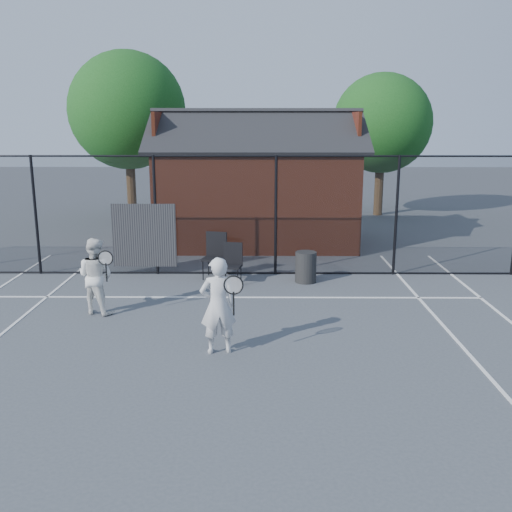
{
  "coord_description": "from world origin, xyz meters",
  "views": [
    {
      "loc": [
        0.62,
        -9.04,
        3.79
      ],
      "look_at": [
        0.53,
        2.34,
        1.1
      ],
      "focal_mm": 40.0,
      "sensor_mm": 36.0,
      "label": 1
    }
  ],
  "objects_px": {
    "player_front": "(218,305)",
    "waste_bin": "(306,267)",
    "chair_left": "(214,257)",
    "player_back": "(95,276)",
    "chair_right": "(231,264)",
    "clubhouse": "(257,192)"
  },
  "relations": [
    {
      "from": "clubhouse",
      "to": "chair_left",
      "type": "bearing_deg",
      "value": -103.09
    },
    {
      "from": "player_front",
      "to": "chair_right",
      "type": "distance_m",
      "value": 4.18
    },
    {
      "from": "chair_left",
      "to": "chair_right",
      "type": "bearing_deg",
      "value": -34.92
    },
    {
      "from": "clubhouse",
      "to": "player_back",
      "type": "distance_m",
      "value": 7.78
    },
    {
      "from": "chair_left",
      "to": "player_back",
      "type": "bearing_deg",
      "value": -116.3
    },
    {
      "from": "player_back",
      "to": "chair_right",
      "type": "height_order",
      "value": "player_back"
    },
    {
      "from": "player_front",
      "to": "player_back",
      "type": "height_order",
      "value": "player_front"
    },
    {
      "from": "clubhouse",
      "to": "waste_bin",
      "type": "relative_size",
      "value": 8.72
    },
    {
      "from": "waste_bin",
      "to": "player_front",
      "type": "bearing_deg",
      "value": -112.49
    },
    {
      "from": "clubhouse",
      "to": "player_front",
      "type": "distance_m",
      "value": 9.11
    },
    {
      "from": "waste_bin",
      "to": "clubhouse",
      "type": "bearing_deg",
      "value": 104.41
    },
    {
      "from": "clubhouse",
      "to": "chair_right",
      "type": "height_order",
      "value": "clubhouse"
    },
    {
      "from": "chair_right",
      "to": "clubhouse",
      "type": "bearing_deg",
      "value": 93.73
    },
    {
      "from": "player_back",
      "to": "player_front",
      "type": "bearing_deg",
      "value": -37.68
    },
    {
      "from": "clubhouse",
      "to": "waste_bin",
      "type": "height_order",
      "value": "clubhouse"
    },
    {
      "from": "player_front",
      "to": "waste_bin",
      "type": "xyz_separation_m",
      "value": [
        1.79,
        4.33,
        -0.45
      ]
    },
    {
      "from": "player_front",
      "to": "chair_left",
      "type": "distance_m",
      "value": 4.69
    },
    {
      "from": "chair_right",
      "to": "waste_bin",
      "type": "bearing_deg",
      "value": 15.82
    },
    {
      "from": "clubhouse",
      "to": "player_front",
      "type": "bearing_deg",
      "value": -93.65
    },
    {
      "from": "player_front",
      "to": "chair_right",
      "type": "xyz_separation_m",
      "value": [
        0.01,
        4.16,
        -0.35
      ]
    },
    {
      "from": "chair_left",
      "to": "waste_bin",
      "type": "xyz_separation_m",
      "value": [
        2.24,
        -0.33,
        -0.18
      ]
    },
    {
      "from": "chair_left",
      "to": "player_front",
      "type": "bearing_deg",
      "value": -71.59
    }
  ]
}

